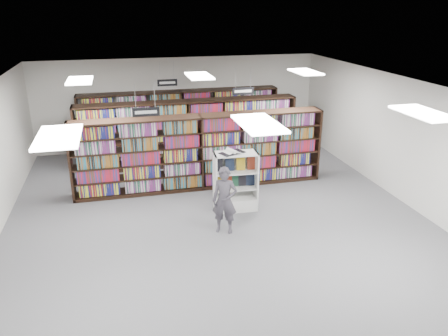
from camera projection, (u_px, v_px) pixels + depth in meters
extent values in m
plane|color=#4A4A4F|center=(217.00, 218.00, 10.73)|extent=(12.00, 12.00, 0.00)
cube|color=silver|center=(216.00, 88.00, 9.60)|extent=(10.00, 12.00, 0.10)
cube|color=silver|center=(179.00, 103.00, 15.61)|extent=(10.00, 0.10, 3.20)
cube|color=silver|center=(341.00, 333.00, 4.72)|extent=(10.00, 0.10, 3.20)
cube|color=silver|center=(405.00, 141.00, 11.29)|extent=(0.10, 12.00, 3.20)
cube|color=black|center=(201.00, 152.00, 12.18)|extent=(7.00, 0.60, 2.10)
cube|color=maroon|center=(201.00, 152.00, 12.18)|extent=(6.88, 0.42, 1.98)
cube|color=black|center=(189.00, 133.00, 13.99)|extent=(7.00, 0.60, 2.10)
cube|color=maroon|center=(189.00, 133.00, 13.99)|extent=(6.88, 0.42, 1.98)
cube|color=black|center=(181.00, 120.00, 15.54)|extent=(7.00, 0.60, 2.10)
cube|color=maroon|center=(181.00, 120.00, 15.54)|extent=(6.88, 0.42, 1.98)
cylinder|color=#B2B2B7|center=(135.00, 96.00, 10.22)|extent=(0.01, 0.01, 0.58)
cylinder|color=#B2B2B7|center=(155.00, 95.00, 10.32)|extent=(0.01, 0.01, 0.58)
cube|color=black|center=(146.00, 112.00, 10.41)|extent=(0.65, 0.02, 0.22)
cube|color=silver|center=(146.00, 112.00, 10.40)|extent=(0.52, 0.00, 0.08)
cylinder|color=#B2B2B7|center=(236.00, 78.00, 12.71)|extent=(0.01, 0.01, 0.58)
cylinder|color=#B2B2B7|center=(251.00, 77.00, 12.81)|extent=(0.01, 0.01, 0.58)
cube|color=black|center=(243.00, 91.00, 12.90)|extent=(0.65, 0.02, 0.22)
cube|color=silver|center=(243.00, 91.00, 12.89)|extent=(0.52, 0.00, 0.08)
cylinder|color=#B2B2B7|center=(160.00, 71.00, 14.08)|extent=(0.01, 0.01, 0.58)
cylinder|color=#B2B2B7|center=(174.00, 70.00, 14.18)|extent=(0.01, 0.01, 0.58)
cube|color=black|center=(167.00, 83.00, 14.27)|extent=(0.65, 0.02, 0.22)
cube|color=silver|center=(167.00, 83.00, 14.26)|extent=(0.52, 0.00, 0.08)
cube|color=white|center=(58.00, 137.00, 6.22)|extent=(0.60, 1.20, 0.04)
cube|color=white|center=(259.00, 124.00, 6.89)|extent=(0.60, 1.20, 0.04)
cube|color=white|center=(423.00, 113.00, 7.56)|extent=(0.60, 1.20, 0.04)
cube|color=white|center=(80.00, 80.00, 10.76)|extent=(0.60, 1.20, 0.04)
cube|color=white|center=(199.00, 76.00, 11.43)|extent=(0.60, 1.20, 0.04)
cube|color=white|center=(305.00, 72.00, 12.10)|extent=(0.60, 1.20, 0.04)
cube|color=silver|center=(235.00, 203.00, 11.15)|extent=(1.12, 0.61, 0.32)
cube|color=silver|center=(215.00, 183.00, 10.86)|extent=(0.08, 0.54, 1.51)
cube|color=silver|center=(256.00, 180.00, 11.03)|extent=(0.08, 0.54, 1.51)
cube|color=silver|center=(234.00, 178.00, 11.18)|extent=(1.08, 0.11, 1.51)
cube|color=silver|center=(236.00, 153.00, 10.68)|extent=(1.12, 0.61, 0.03)
cube|color=silver|center=(235.00, 187.00, 11.00)|extent=(1.03, 0.57, 0.02)
cube|color=silver|center=(236.00, 171.00, 10.85)|extent=(1.03, 0.57, 0.02)
cube|color=black|center=(219.00, 165.00, 10.76)|extent=(0.22, 0.09, 0.33)
cube|color=#131D34|center=(230.00, 164.00, 10.81)|extent=(0.22, 0.09, 0.33)
cube|color=gold|center=(241.00, 164.00, 10.85)|extent=(0.22, 0.09, 0.33)
cube|color=maroon|center=(252.00, 163.00, 10.90)|extent=(0.22, 0.09, 0.33)
cube|color=gold|center=(219.00, 182.00, 10.92)|extent=(0.24, 0.08, 0.30)
cube|color=maroon|center=(227.00, 181.00, 10.96)|extent=(0.24, 0.08, 0.30)
cube|color=#18472D|center=(235.00, 181.00, 10.99)|extent=(0.24, 0.08, 0.30)
cube|color=black|center=(243.00, 180.00, 11.02)|extent=(0.24, 0.08, 0.30)
cube|color=#131D34|center=(251.00, 180.00, 11.05)|extent=(0.24, 0.08, 0.30)
cube|color=black|center=(232.00, 153.00, 10.67)|extent=(0.69, 0.56, 0.01)
cube|color=white|center=(226.00, 153.00, 10.64)|extent=(0.37, 0.40, 0.05)
cube|color=white|center=(238.00, 152.00, 10.70)|extent=(0.37, 0.40, 0.07)
cylinder|color=white|center=(231.00, 151.00, 10.65)|extent=(0.21, 0.32, 0.10)
imported|color=#48444E|center=(225.00, 200.00, 9.82)|extent=(0.67, 0.57, 1.57)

